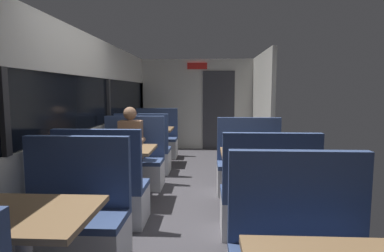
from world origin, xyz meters
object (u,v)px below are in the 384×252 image
at_px(bench_near_window_facing_entry, 72,227).
at_px(bench_far_window_facing_entry, 156,143).
at_px(bench_mid_window_facing_entry, 133,166).
at_px(seated_passenger, 131,154).
at_px(dining_table_near_window, 23,227).
at_px(dining_table_mid_window, 120,155).
at_px(bench_far_window_facing_end, 144,155).
at_px(bench_mid_window_facing_end, 104,195).
at_px(bench_rear_aisle_facing_entry, 250,171).
at_px(dining_table_far_window, 150,133).
at_px(bench_rear_aisle_facing_end, 267,204).
at_px(dining_table_rear_aisle, 257,160).

relative_size(bench_near_window_facing_entry, bench_far_window_facing_entry, 1.00).
relative_size(bench_mid_window_facing_entry, seated_passenger, 0.87).
relative_size(dining_table_near_window, bench_mid_window_facing_entry, 0.82).
distance_m(dining_table_near_window, dining_table_mid_window, 2.24).
height_order(bench_far_window_facing_end, seated_passenger, seated_passenger).
bearing_deg(bench_mid_window_facing_end, bench_near_window_facing_entry, -90.00).
xyz_separation_m(bench_near_window_facing_entry, bench_rear_aisle_facing_entry, (1.79, 2.04, 0.00)).
height_order(bench_mid_window_facing_end, dining_table_far_window, bench_mid_window_facing_end).
relative_size(bench_far_window_facing_end, bench_rear_aisle_facing_entry, 1.00).
height_order(dining_table_far_window, bench_rear_aisle_facing_end, bench_rear_aisle_facing_end).
relative_size(dining_table_far_window, seated_passenger, 0.71).
relative_size(bench_near_window_facing_entry, bench_far_window_facing_end, 1.00).
distance_m(bench_mid_window_facing_entry, dining_table_rear_aisle, 2.03).
distance_m(bench_near_window_facing_entry, seated_passenger, 2.18).
distance_m(bench_mid_window_facing_entry, bench_rear_aisle_facing_end, 2.40).
relative_size(bench_far_window_facing_end, bench_rear_aisle_facing_end, 1.00).
xyz_separation_m(dining_table_rear_aisle, bench_rear_aisle_facing_end, (0.00, -0.70, -0.31)).
height_order(bench_far_window_facing_end, bench_rear_aisle_facing_entry, same).
xyz_separation_m(bench_near_window_facing_entry, bench_rear_aisle_facing_end, (1.79, 0.64, 0.00)).
distance_m(bench_mid_window_facing_entry, bench_far_window_facing_entry, 2.24).
distance_m(dining_table_far_window, seated_passenger, 1.61).
xyz_separation_m(dining_table_near_window, dining_table_rear_aisle, (1.79, 2.04, 0.00)).
bearing_deg(dining_table_rear_aisle, bench_far_window_facing_end, 135.84).
distance_m(dining_table_mid_window, dining_table_rear_aisle, 1.80).
distance_m(bench_mid_window_facing_end, bench_mid_window_facing_entry, 1.40).
bearing_deg(dining_table_near_window, bench_near_window_facing_entry, 90.00).
height_order(dining_table_rear_aisle, seated_passenger, seated_passenger).
bearing_deg(dining_table_rear_aisle, dining_table_far_window, 126.29).
height_order(dining_table_mid_window, bench_rear_aisle_facing_entry, bench_rear_aisle_facing_entry).
distance_m(bench_rear_aisle_facing_end, bench_rear_aisle_facing_entry, 1.40).
bearing_deg(bench_far_window_facing_entry, dining_table_near_window, -90.00).
bearing_deg(bench_mid_window_facing_end, dining_table_mid_window, 90.00).
bearing_deg(bench_far_window_facing_end, bench_mid_window_facing_end, -90.00).
xyz_separation_m(dining_table_near_window, dining_table_far_window, (0.00, 4.48, 0.00)).
xyz_separation_m(dining_table_near_window, bench_mid_window_facing_entry, (0.00, 2.94, -0.31)).
bearing_deg(dining_table_rear_aisle, bench_rear_aisle_facing_end, -90.00).
height_order(dining_table_near_window, bench_far_window_facing_end, bench_far_window_facing_end).
height_order(bench_mid_window_facing_end, bench_far_window_facing_end, same).
bearing_deg(bench_rear_aisle_facing_entry, dining_table_rear_aisle, -90.00).
bearing_deg(bench_far_window_facing_entry, bench_mid_window_facing_entry, -90.00).
distance_m(bench_far_window_facing_end, bench_rear_aisle_facing_entry, 2.07).
distance_m(bench_far_window_facing_end, seated_passenger, 0.94).
xyz_separation_m(bench_rear_aisle_facing_entry, seated_passenger, (-1.79, 0.13, 0.21)).
bearing_deg(bench_far_window_facing_entry, dining_table_far_window, -90.00).
height_order(dining_table_near_window, bench_rear_aisle_facing_entry, bench_rear_aisle_facing_entry).
bearing_deg(seated_passenger, dining_table_far_window, 90.00).
xyz_separation_m(dining_table_far_window, bench_far_window_facing_end, (0.00, -0.70, -0.31)).
distance_m(bench_mid_window_facing_end, dining_table_rear_aisle, 1.88).
distance_m(bench_near_window_facing_entry, bench_rear_aisle_facing_entry, 2.71).
bearing_deg(bench_mid_window_facing_entry, dining_table_near_window, -90.00).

